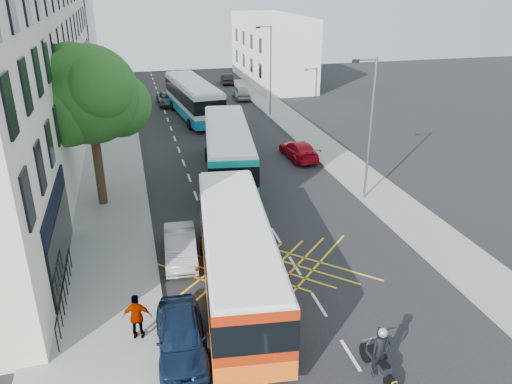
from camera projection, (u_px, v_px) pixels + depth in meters
ground at (350, 355)px, 17.17m from camera, size 120.00×120.00×0.00m
pavement_left at (104, 204)px, 28.53m from camera, size 5.00×70.00×0.15m
pavement_right at (360, 178)px, 32.22m from camera, size 3.00×70.00×0.15m
terrace_main at (9, 63)px, 33.07m from camera, size 8.30×45.00×13.50m
terrace_far at (59, 40)px, 60.91m from camera, size 8.00×20.00×10.00m
building_right at (271, 49)px, 60.84m from camera, size 6.00×18.00×8.00m
street_tree at (89, 96)px, 26.05m from camera, size 6.30×5.70×8.80m
lamp_near at (369, 123)px, 27.46m from camera, size 1.45×0.15×8.00m
lamp_far at (270, 66)px, 45.25m from camera, size 1.45×0.15×8.00m
railings at (64, 292)px, 19.37m from camera, size 0.08×5.60×1.14m
bus_near at (237, 255)px, 20.06m from camera, size 3.95×11.63×3.21m
bus_mid at (228, 151)px, 31.99m from camera, size 4.45×12.14×3.34m
bus_far at (193, 98)px, 45.97m from camera, size 3.98×12.16×3.36m
motorbike at (380, 355)px, 15.88m from camera, size 0.68×2.20×1.95m
parked_car_blue at (181, 336)px, 17.02m from camera, size 1.84×4.23×1.42m
parked_car_silver at (180, 246)px, 22.84m from camera, size 1.68×4.11×1.32m
red_hatchback at (299, 150)px, 35.75m from camera, size 1.98×4.48×1.28m
distant_car_grey at (168, 99)px, 50.95m from camera, size 2.21×4.53×1.24m
distant_car_silver at (242, 93)px, 53.43m from camera, size 1.88×4.07×1.35m
distant_car_dark at (227, 79)px, 61.27m from camera, size 1.63×3.80×1.22m
pedestrian_far at (137, 317)px, 17.48m from camera, size 1.09×0.61×1.76m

